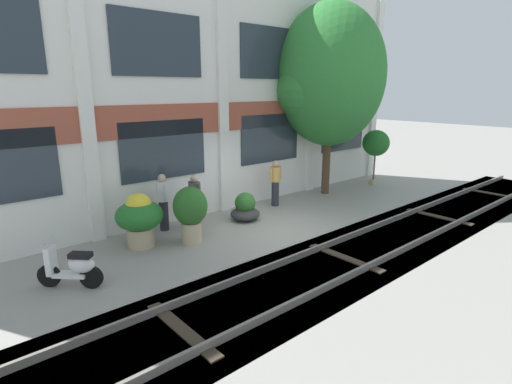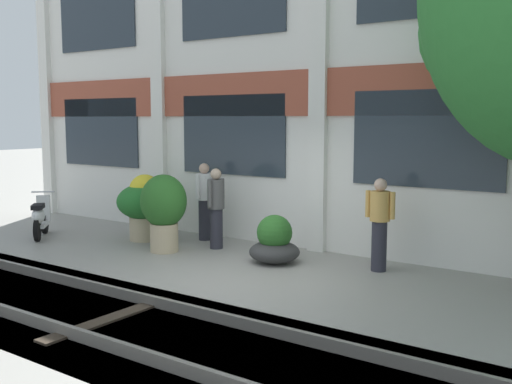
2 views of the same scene
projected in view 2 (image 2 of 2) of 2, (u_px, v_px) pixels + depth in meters
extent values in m
plane|color=gray|center=(236.00, 280.00, 9.70)|extent=(80.00, 80.00, 0.00)
cube|color=silver|center=(327.00, 54.00, 11.61)|extent=(16.94, 0.50, 7.69)
cube|color=#9E4C38|center=(320.00, 92.00, 11.48)|extent=(16.94, 0.06, 0.90)
cube|color=silver|center=(45.00, 72.00, 16.21)|extent=(0.36, 0.16, 7.69)
cube|color=silver|center=(158.00, 64.00, 13.78)|extent=(0.36, 0.16, 7.69)
cube|color=silver|center=(319.00, 53.00, 11.35)|extent=(0.36, 0.16, 7.69)
cube|color=#28333D|center=(100.00, 132.00, 15.21)|extent=(2.71, 0.04, 1.70)
cube|color=#28333D|center=(232.00, 135.00, 12.79)|extent=(2.71, 0.04, 1.70)
cube|color=#28333D|center=(426.00, 139.00, 10.36)|extent=(2.71, 0.04, 1.70)
cube|color=#28333D|center=(96.00, 15.00, 14.86)|extent=(2.71, 0.04, 1.70)
cube|color=#423F3A|center=(120.00, 333.00, 7.70)|extent=(24.94, 2.80, 0.28)
cube|color=slate|center=(73.00, 333.00, 7.09)|extent=(24.94, 0.07, 0.15)
cube|color=slate|center=(159.00, 303.00, 8.25)|extent=(24.94, 0.07, 0.15)
cube|color=#382D23|center=(110.00, 319.00, 7.78)|extent=(0.24, 2.10, 0.03)
sphere|color=#2D7A33|center=(493.00, 30.00, 8.98)|extent=(2.19, 2.19, 2.19)
ellipsoid|color=#333333|center=(274.00, 252.00, 10.86)|extent=(0.92, 0.92, 0.39)
sphere|color=#286023|center=(275.00, 233.00, 10.81)|extent=(0.65, 0.65, 0.65)
cylinder|color=tan|center=(146.00, 228.00, 12.89)|extent=(0.69, 0.69, 0.51)
ellipsoid|color=#236B28|center=(145.00, 201.00, 12.82)|extent=(1.21, 1.21, 0.77)
sphere|color=yellow|center=(145.00, 190.00, 12.79)|extent=(0.66, 0.66, 0.66)
cylinder|color=tan|center=(164.00, 237.00, 11.74)|extent=(0.55, 0.55, 0.56)
ellipsoid|color=#286023|center=(164.00, 201.00, 11.65)|extent=(0.91, 0.91, 1.04)
cylinder|color=black|center=(45.00, 223.00, 13.61)|extent=(0.40, 0.40, 0.48)
cylinder|color=black|center=(37.00, 230.00, 12.73)|extent=(0.40, 0.40, 0.48)
cube|color=silver|center=(41.00, 225.00, 13.16)|extent=(0.65, 0.65, 0.08)
ellipsoid|color=silver|center=(38.00, 216.00, 12.87)|extent=(0.58, 0.58, 0.36)
cube|color=black|center=(38.00, 207.00, 12.85)|extent=(0.47, 0.47, 0.10)
cube|color=silver|center=(44.00, 209.00, 13.49)|extent=(0.28, 0.28, 0.60)
cylinder|color=#B7B7BF|center=(43.00, 192.00, 13.46)|extent=(0.38, 0.38, 0.03)
cylinder|color=#282833|center=(379.00, 246.00, 10.23)|extent=(0.26, 0.26, 0.87)
cylinder|color=tan|center=(380.00, 206.00, 10.15)|extent=(0.34, 0.34, 0.51)
sphere|color=tan|center=(381.00, 185.00, 10.10)|extent=(0.22, 0.22, 0.22)
cylinder|color=tan|center=(368.00, 204.00, 10.27)|extent=(0.09, 0.09, 0.46)
cylinder|color=tan|center=(392.00, 206.00, 10.02)|extent=(0.09, 0.09, 0.46)
cylinder|color=#282833|center=(216.00, 229.00, 12.01)|extent=(0.26, 0.26, 0.81)
cylinder|color=#4C4C4C|center=(216.00, 194.00, 11.92)|extent=(0.34, 0.34, 0.59)
sphere|color=tan|center=(216.00, 174.00, 11.87)|extent=(0.22, 0.22, 0.22)
cylinder|color=#4C4C4C|center=(222.00, 191.00, 12.11)|extent=(0.09, 0.09, 0.53)
cylinder|color=#4C4C4C|center=(210.00, 194.00, 11.73)|extent=(0.09, 0.09, 0.53)
cylinder|color=#282833|center=(205.00, 220.00, 12.84)|extent=(0.26, 0.26, 0.87)
cylinder|color=silver|center=(204.00, 187.00, 12.75)|extent=(0.34, 0.34, 0.56)
sphere|color=tan|center=(204.00, 168.00, 12.71)|extent=(0.22, 0.22, 0.22)
cylinder|color=silver|center=(211.00, 184.00, 12.93)|extent=(0.09, 0.09, 0.51)
cylinder|color=silver|center=(198.00, 186.00, 12.57)|extent=(0.09, 0.09, 0.51)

